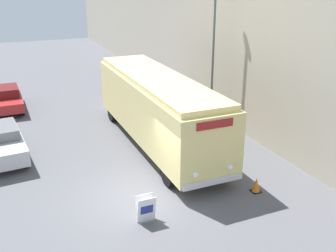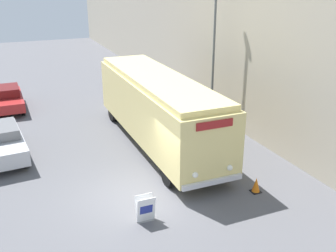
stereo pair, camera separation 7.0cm
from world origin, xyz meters
name	(u,v)px [view 1 (the left image)]	position (x,y,z in m)	size (l,w,h in m)	color
ground_plane	(136,196)	(0.00, 0.00, 0.00)	(80.00, 80.00, 0.00)	#56565B
building_wall_right	(192,41)	(7.27, 10.00, 3.85)	(0.30, 60.00, 7.71)	#B2A893
vintage_bus	(157,106)	(2.57, 4.24, 1.89)	(2.58, 10.86, 3.35)	black
sign_board	(146,209)	(-0.19, -1.60, 0.45)	(0.62, 0.35, 0.92)	gray
streetlamp	(214,34)	(6.29, 5.66, 4.88)	(0.36, 0.36, 7.72)	#595E60
parked_car_near	(1,142)	(-4.40, 5.56, 0.76)	(2.10, 4.54, 1.46)	black
parked_car_mid	(6,99)	(-3.94, 12.62, 0.71)	(1.86, 4.13, 1.40)	black
traffic_cone	(256,185)	(4.28, -1.48, 0.29)	(0.36, 0.36, 0.59)	black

